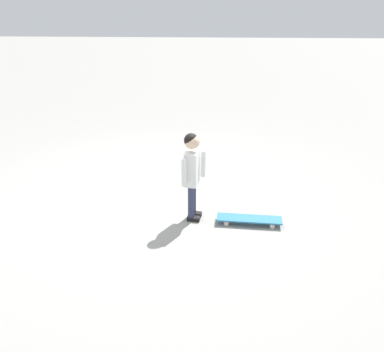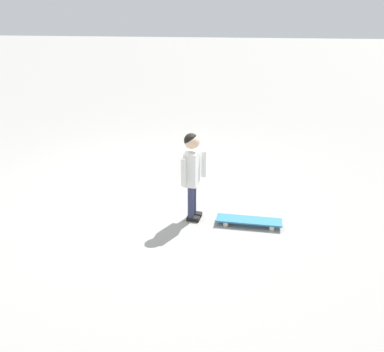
{
  "view_description": "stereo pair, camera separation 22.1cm",
  "coord_description": "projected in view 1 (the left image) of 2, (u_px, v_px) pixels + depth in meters",
  "views": [
    {
      "loc": [
        -4.85,
        -0.82,
        2.42
      ],
      "look_at": [
        -0.53,
        -0.57,
        0.55
      ],
      "focal_mm": 38.42,
      "sensor_mm": 36.0,
      "label": 1
    },
    {
      "loc": [
        -4.84,
        -1.04,
        2.42
      ],
      "look_at": [
        -0.53,
        -0.57,
        0.55
      ],
      "focal_mm": 38.42,
      "sensor_mm": 36.0,
      "label": 2
    }
  ],
  "objects": [
    {
      "name": "child_person",
      "position": [
        192.0,
        167.0,
        4.68
      ],
      "size": [
        0.34,
        0.26,
        1.06
      ],
      "color": "#2D3351",
      "rests_on": "ground"
    },
    {
      "name": "skateboard",
      "position": [
        249.0,
        219.0,
        4.79
      ],
      "size": [
        0.24,
        0.76,
        0.07
      ],
      "color": "teal",
      "rests_on": "ground"
    },
    {
      "name": "ground_plane",
      "position": [
        152.0,
        197.0,
        5.45
      ],
      "size": [
        50.0,
        50.0,
        0.0
      ],
      "primitive_type": "plane",
      "color": "gray"
    }
  ]
}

